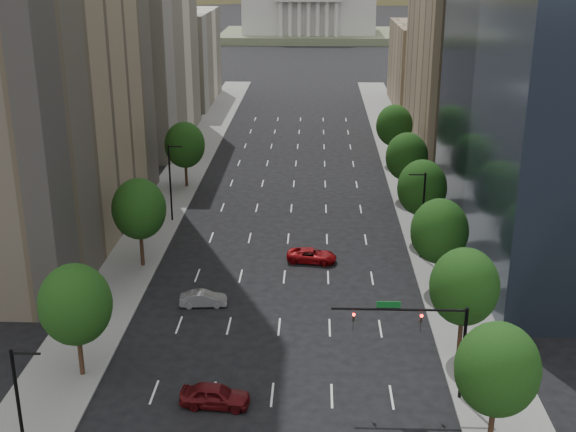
# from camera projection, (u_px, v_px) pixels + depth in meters

# --- Properties ---
(sidewalk_left) EXTENTS (6.00, 200.00, 0.15)m
(sidewalk_left) POSITION_uv_depth(u_px,v_px,m) (146.00, 236.00, 80.99)
(sidewalk_left) COLOR slate
(sidewalk_left) RESTS_ON ground
(sidewalk_right) EXTENTS (6.00, 200.00, 0.15)m
(sidewalk_right) POSITION_uv_depth(u_px,v_px,m) (433.00, 240.00, 79.89)
(sidewalk_right) COLOR slate
(sidewalk_right) RESTS_ON ground
(midrise_cream_left) EXTENTS (14.00, 30.00, 35.00)m
(midrise_cream_left) POSITION_uv_depth(u_px,v_px,m) (138.00, 31.00, 115.93)
(midrise_cream_left) COLOR beige
(midrise_cream_left) RESTS_ON ground
(filler_left) EXTENTS (14.00, 26.00, 18.00)m
(filler_left) POSITION_uv_depth(u_px,v_px,m) (178.00, 57.00, 149.84)
(filler_left) COLOR beige
(filler_left) RESTS_ON ground
(parking_tan_right) EXTENTS (14.00, 30.00, 30.00)m
(parking_tan_right) POSITION_uv_depth(u_px,v_px,m) (464.00, 51.00, 112.17)
(parking_tan_right) COLOR #8C7759
(parking_tan_right) RESTS_ON ground
(filler_right) EXTENTS (14.00, 26.00, 16.00)m
(filler_right) POSITION_uv_depth(u_px,v_px,m) (430.00, 66.00, 145.58)
(filler_right) COLOR #8C7759
(filler_right) RESTS_ON ground
(tree_right_0) EXTENTS (5.20, 5.20, 8.39)m
(tree_right_0) POSITION_uv_depth(u_px,v_px,m) (497.00, 369.00, 45.22)
(tree_right_0) COLOR #382316
(tree_right_0) RESTS_ON ground
(tree_right_1) EXTENTS (5.20, 5.20, 8.75)m
(tree_right_1) POSITION_uv_depth(u_px,v_px,m) (464.00, 287.00, 55.45)
(tree_right_1) COLOR #382316
(tree_right_1) RESTS_ON ground
(tree_right_2) EXTENTS (5.20, 5.20, 8.61)m
(tree_right_2) POSITION_uv_depth(u_px,v_px,m) (439.00, 231.00, 66.79)
(tree_right_2) COLOR #382316
(tree_right_2) RESTS_ON ground
(tree_right_3) EXTENTS (5.20, 5.20, 8.89)m
(tree_right_3) POSITION_uv_depth(u_px,v_px,m) (422.00, 188.00, 77.99)
(tree_right_3) COLOR #382316
(tree_right_3) RESTS_ON ground
(tree_right_4) EXTENTS (5.20, 5.20, 8.46)m
(tree_right_4) POSITION_uv_depth(u_px,v_px,m) (407.00, 157.00, 91.31)
(tree_right_4) COLOR #382316
(tree_right_4) RESTS_ON ground
(tree_right_5) EXTENTS (5.20, 5.20, 8.75)m
(tree_right_5) POSITION_uv_depth(u_px,v_px,m) (394.00, 126.00, 106.27)
(tree_right_5) COLOR #382316
(tree_right_5) RESTS_ON ground
(tree_left_0) EXTENTS (5.20, 5.20, 8.75)m
(tree_left_0) POSITION_uv_depth(u_px,v_px,m) (75.00, 305.00, 52.68)
(tree_left_0) COLOR #382316
(tree_left_0) RESTS_ON ground
(tree_left_1) EXTENTS (5.20, 5.20, 8.97)m
(tree_left_1) POSITION_uv_depth(u_px,v_px,m) (139.00, 209.00, 71.43)
(tree_left_1) COLOR #382316
(tree_left_1) RESTS_ON ground
(tree_left_2) EXTENTS (5.20, 5.20, 8.68)m
(tree_left_2) POSITION_uv_depth(u_px,v_px,m) (185.00, 145.00, 95.99)
(tree_left_2) COLOR #382316
(tree_left_2) RESTS_ON ground
(streetlight_rn) EXTENTS (1.70, 0.20, 9.00)m
(streetlight_rn) POSITION_uv_depth(u_px,v_px,m) (422.00, 213.00, 73.66)
(streetlight_rn) COLOR black
(streetlight_rn) RESTS_ON ground
(streetlight_ls) EXTENTS (1.70, 0.20, 9.00)m
(streetlight_ls) POSITION_uv_depth(u_px,v_px,m) (21.00, 415.00, 41.68)
(streetlight_ls) COLOR black
(streetlight_ls) RESTS_ON ground
(streetlight_ln) EXTENTS (1.70, 0.20, 9.00)m
(streetlight_ln) POSITION_uv_depth(u_px,v_px,m) (171.00, 181.00, 84.02)
(streetlight_ln) COLOR black
(streetlight_ln) RESTS_ON ground
(traffic_signal) EXTENTS (9.12, 0.40, 7.38)m
(traffic_signal) POSITION_uv_depth(u_px,v_px,m) (428.00, 332.00, 50.12)
(traffic_signal) COLOR black
(traffic_signal) RESTS_ON ground
(capitol) EXTENTS (60.00, 40.00, 35.20)m
(capitol) POSITION_uv_depth(u_px,v_px,m) (309.00, 14.00, 256.10)
(capitol) COLOR #596647
(capitol) RESTS_ON ground
(foothills) EXTENTS (720.00, 413.00, 263.00)m
(foothills) POSITION_uv_depth(u_px,v_px,m) (356.00, 38.00, 599.52)
(foothills) COLOR brown
(foothills) RESTS_ON ground
(car_maroon) EXTENTS (4.91, 2.29, 1.63)m
(car_maroon) POSITION_uv_depth(u_px,v_px,m) (215.00, 395.00, 50.71)
(car_maroon) COLOR #530D11
(car_maroon) RESTS_ON ground
(car_silver) EXTENTS (4.21, 1.79, 1.35)m
(car_silver) POSITION_uv_depth(u_px,v_px,m) (203.00, 299.00, 65.06)
(car_silver) COLOR gray
(car_silver) RESTS_ON ground
(car_red_far) EXTENTS (5.18, 2.90, 1.37)m
(car_red_far) POSITION_uv_depth(u_px,v_px,m) (312.00, 255.00, 74.24)
(car_red_far) COLOR maroon
(car_red_far) RESTS_ON ground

